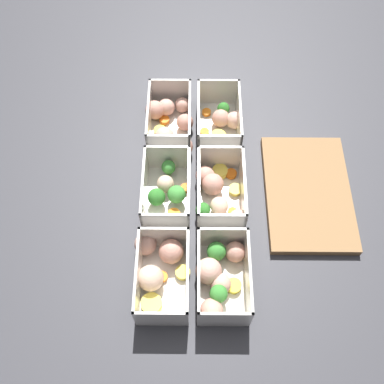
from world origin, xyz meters
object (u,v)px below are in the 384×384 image
object	(u,v)px
container_far_left	(219,122)
container_near_center	(166,190)
container_far_center	(217,193)
container_near_left	(169,122)
container_near_right	(158,269)
container_far_right	(218,276)

from	to	relation	value
container_far_left	container_near_center	bearing A→B (deg)	-32.38
container_near_center	container_far_center	bearing A→B (deg)	88.00
container_near_left	container_near_right	bearing A→B (deg)	-1.46
container_near_left	container_far_left	bearing A→B (deg)	91.18
container_near_center	container_far_left	xyz separation A→B (m)	(-0.19, 0.12, -0.00)
container_far_center	container_near_right	bearing A→B (deg)	-34.37
container_near_left	container_near_center	world-z (taller)	same
container_far_left	container_far_right	distance (m)	0.37
container_near_center	container_far_center	world-z (taller)	same
container_near_center	container_near_right	size ratio (longest dim) A/B	0.91
container_near_right	container_near_center	bearing A→B (deg)	177.29
container_near_left	container_near_right	xyz separation A→B (m)	(0.36, -0.01, 0.00)
container_near_right	container_far_center	xyz separation A→B (m)	(-0.17, 0.12, -0.00)
container_far_center	container_near_center	bearing A→B (deg)	-92.00
container_near_right	container_far_right	bearing A→B (deg)	82.78
container_near_center	container_far_right	distance (m)	0.22
container_far_left	container_far_center	size ratio (longest dim) A/B	1.07
container_far_right	container_far_left	bearing A→B (deg)	178.16
container_near_left	container_far_right	xyz separation A→B (m)	(0.37, 0.10, 0.00)
container_near_right	container_far_left	bearing A→B (deg)	160.66
container_near_left	container_far_right	world-z (taller)	same
container_far_left	container_near_right	bearing A→B (deg)	-19.34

